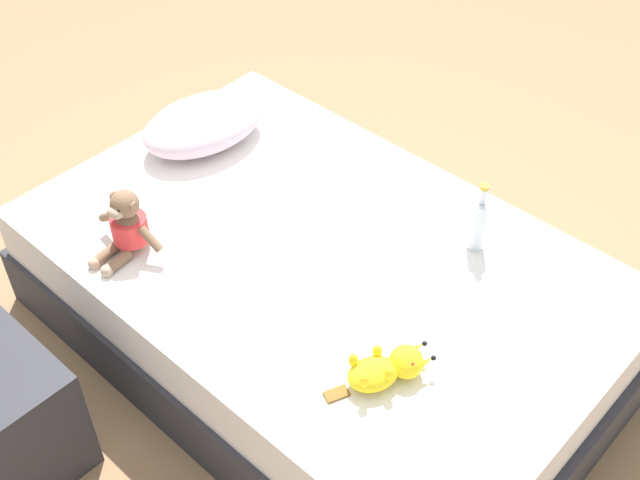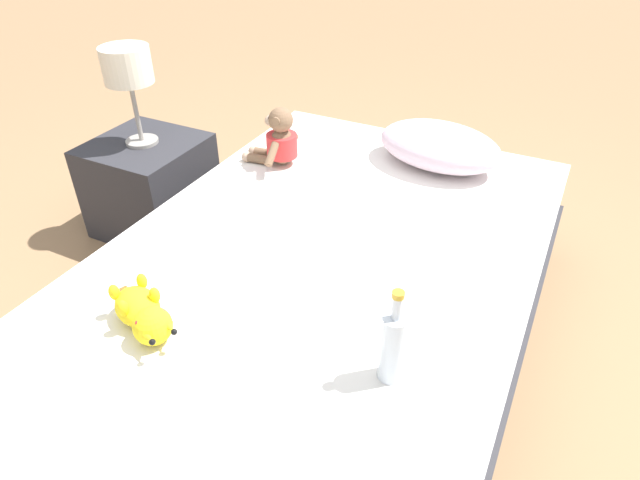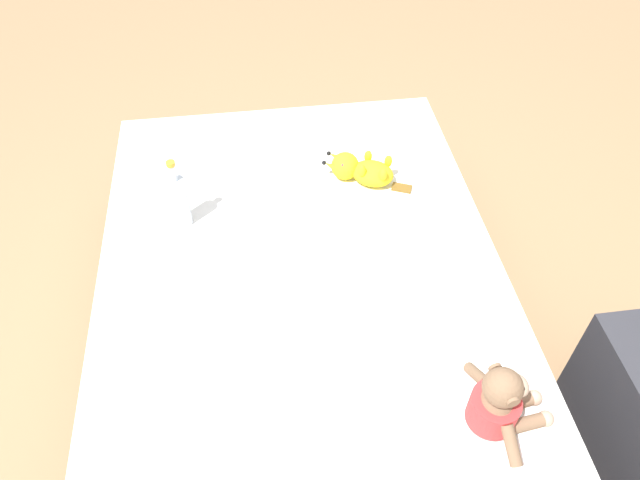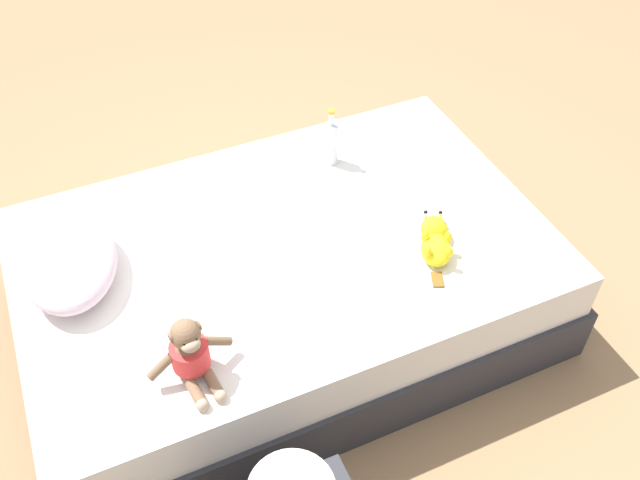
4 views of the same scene
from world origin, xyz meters
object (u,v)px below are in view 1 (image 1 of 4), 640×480
object	(u,v)px
pillow	(203,124)
glass_bottle	(478,224)
bed	(320,298)
plush_monkey	(127,227)
plush_yellow_creature	(387,368)

from	to	relation	value
pillow	glass_bottle	xyz separation A→B (m)	(0.22, -1.11, 0.02)
bed	plush_monkey	bearing A→B (deg)	131.47
bed	glass_bottle	bearing A→B (deg)	-44.58
bed	pillow	world-z (taller)	pillow
plush_yellow_creature	glass_bottle	size ratio (longest dim) A/B	1.21
bed	pillow	bearing A→B (deg)	78.62
bed	pillow	xyz separation A→B (m)	(0.15, 0.75, 0.31)
pillow	plush_yellow_creature	world-z (taller)	pillow
bed	plush_yellow_creature	xyz separation A→B (m)	(-0.26, -0.50, 0.28)
pillow	plush_monkey	world-z (taller)	plush_monkey
bed	plush_yellow_creature	size ratio (longest dim) A/B	6.41
pillow	plush_yellow_creature	size ratio (longest dim) A/B	1.69
plush_monkey	plush_yellow_creature	bearing A→B (deg)	-80.72
pillow	plush_monkey	size ratio (longest dim) A/B	1.85
bed	pillow	distance (m)	0.82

